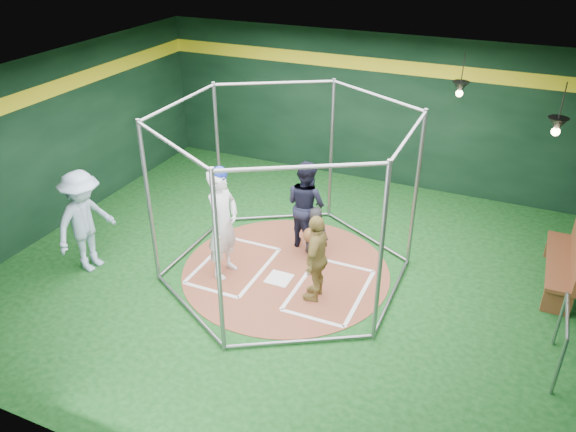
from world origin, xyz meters
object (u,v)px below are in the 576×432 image
at_px(visitor_leopard, 317,258).
at_px(umpire, 306,205).
at_px(batter_figure, 223,223).
at_px(dugout_bench, 568,256).

distance_m(visitor_leopard, umpire, 1.70).
bearing_deg(visitor_leopard, batter_figure, -93.99).
xyz_separation_m(batter_figure, visitor_leopard, (1.77, -0.01, -0.26)).
bearing_deg(umpire, visitor_leopard, 141.67).
xyz_separation_m(batter_figure, dugout_bench, (5.62, 2.05, -0.45)).
relative_size(visitor_leopard, umpire, 0.88).
height_order(visitor_leopard, dugout_bench, visitor_leopard).
relative_size(batter_figure, visitor_leopard, 1.34).
relative_size(batter_figure, umpire, 1.18).
bearing_deg(dugout_bench, visitor_leopard, -151.81).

